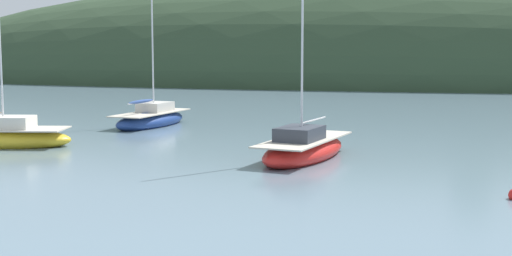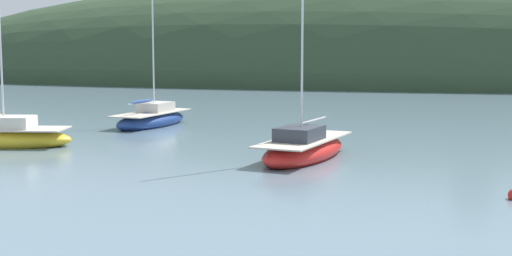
# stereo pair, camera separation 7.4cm
# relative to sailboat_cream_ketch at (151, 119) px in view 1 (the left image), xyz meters

# --- Properties ---
(far_shoreline_hill) EXTENTS (150.00, 36.00, 31.29)m
(far_shoreline_hill) POSITION_rel_sailboat_cream_ketch_xyz_m (9.07, 53.96, -0.36)
(far_shoreline_hill) COLOR #2D422B
(far_shoreline_hill) RESTS_ON ground
(sailboat_cream_ketch) EXTENTS (3.05, 6.97, 10.12)m
(sailboat_cream_ketch) POSITION_rel_sailboat_cream_ketch_xyz_m (0.00, 0.00, 0.00)
(sailboat_cream_ketch) COLOR navy
(sailboat_cream_ketch) RESTS_ON ground
(sailboat_orange_cutter) EXTENTS (3.52, 7.20, 9.70)m
(sailboat_orange_cutter) POSITION_rel_sailboat_cream_ketch_xyz_m (11.08, -9.63, -0.00)
(sailboat_orange_cutter) COLOR red
(sailboat_orange_cutter) RESTS_ON ground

